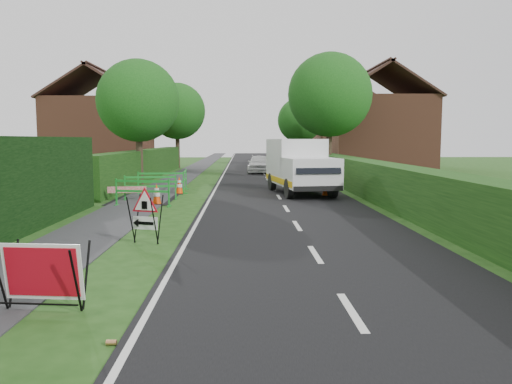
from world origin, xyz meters
name	(u,v)px	position (x,y,z in m)	size (l,w,h in m)	color
ground	(191,268)	(0.00, 0.00, 0.00)	(120.00, 120.00, 0.00)	#1D4313
road_surface	(260,167)	(2.50, 35.00, 0.00)	(6.00, 90.00, 0.02)	black
footpath	(198,167)	(-3.00, 35.00, 0.01)	(2.00, 90.00, 0.02)	#2D2D30
hedge_west_far	(147,178)	(-5.00, 22.00, 0.00)	(1.00, 24.00, 1.80)	#14380F
hedge_east	(351,187)	(6.50, 16.00, 0.00)	(1.20, 50.00, 1.50)	#14380F
house_west	(101,133)	(-10.00, 30.00, 2.90)	(7.50, 7.40, 7.88)	brown
house_east_a	(377,133)	(11.00, 28.00, 2.90)	(7.50, 7.40, 7.88)	brown
house_east_b	(350,135)	(12.00, 42.00, 2.90)	(7.50, 7.40, 7.88)	brown
tree_nw	(138,101)	(-4.60, 18.00, 4.48)	(4.40, 4.40, 6.70)	#2D2116
tree_ne	(330,95)	(6.40, 22.00, 5.17)	(5.20, 5.20, 7.79)	#2D2116
tree_fw	(177,111)	(-4.60, 34.00, 4.83)	(4.80, 4.80, 7.24)	#2D2116
tree_fe	(300,120)	(6.40, 38.00, 4.22)	(4.20, 4.20, 6.33)	#2D2116
red_rect_sign	(43,273)	(-1.83, -2.31, 0.55)	(1.19, 0.80, 0.96)	black
triangle_sign	(144,211)	(-1.30, 2.21, 0.77)	(0.96, 0.96, 1.11)	black
works_van	(299,165)	(3.53, 13.03, 1.29)	(2.86, 5.60, 2.44)	silver
traffic_cone_0	(326,187)	(4.56, 11.97, 0.39)	(0.38, 0.38, 0.79)	black
traffic_cone_1	(322,183)	(4.67, 13.84, 0.39)	(0.38, 0.38, 0.79)	black
traffic_cone_2	(325,179)	(5.28, 16.46, 0.39)	(0.38, 0.38, 0.79)	black
traffic_cone_3	(157,194)	(-2.23, 9.36, 0.39)	(0.38, 0.38, 0.79)	black
traffic_cone_4	(179,185)	(-1.84, 12.98, 0.39)	(0.38, 0.38, 0.79)	black
ped_barrier_0	(142,189)	(-2.66, 8.89, 0.63)	(2.09, 0.70, 1.00)	#198927
ped_barrier_1	(150,184)	(-2.72, 10.80, 0.63)	(2.09, 0.60, 1.00)	#198927
ped_barrier_2	(161,180)	(-2.66, 12.99, 0.63)	(2.08, 0.45, 1.00)	#198927
ped_barrier_3	(185,178)	(-1.72, 14.10, 0.63)	(0.47, 2.08, 1.00)	#198927
redwhite_plank	(127,201)	(-3.59, 10.50, 0.00)	(1.50, 0.04, 0.25)	red
litter_can	(111,345)	(-0.57, -3.52, 0.00)	(0.07, 0.07, 0.12)	#BF7F4C
hatchback_car	(259,164)	(2.19, 26.96, 0.67)	(1.58, 3.92, 1.34)	white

